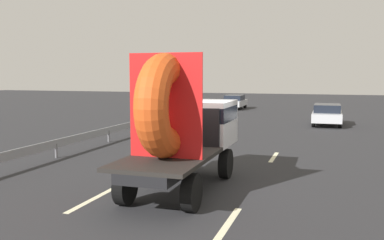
{
  "coord_description": "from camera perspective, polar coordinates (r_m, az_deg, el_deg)",
  "views": [
    {
      "loc": [
        3.59,
        -11.56,
        3.17
      ],
      "look_at": [
        -0.24,
        0.25,
        1.85
      ],
      "focal_mm": 39.81,
      "sensor_mm": 36.0,
      "label": 1
    }
  ],
  "objects": [
    {
      "name": "flatbed_truck",
      "position": [
        11.85,
        -1.0,
        -0.62
      ],
      "size": [
        2.02,
        5.41,
        3.7
      ],
      "color": "black",
      "rests_on": "ground_plane"
    },
    {
      "name": "lane_dash_right_near",
      "position": [
        9.13,
        4.47,
        -14.22
      ],
      "size": [
        0.16,
        2.71,
        0.01
      ],
      "primitive_type": "cube",
      "rotation": [
        0.0,
        0.0,
        1.57
      ],
      "color": "beige",
      "rests_on": "ground_plane"
    },
    {
      "name": "oncoming_car",
      "position": [
        39.61,
        5.73,
        2.48
      ],
      "size": [
        1.69,
        3.95,
        1.29
      ],
      "color": "black",
      "rests_on": "ground_plane"
    },
    {
      "name": "guardrail",
      "position": [
        18.71,
        -14.14,
        -2.2
      ],
      "size": [
        0.1,
        16.23,
        0.71
      ],
      "color": "gray",
      "rests_on": "ground_plane"
    },
    {
      "name": "lane_dash_left_near",
      "position": [
        11.32,
        -13.21,
        -10.32
      ],
      "size": [
        0.16,
        2.33,
        0.01
      ],
      "primitive_type": "cube",
      "rotation": [
        0.0,
        0.0,
        1.57
      ],
      "color": "beige",
      "rests_on": "ground_plane"
    },
    {
      "name": "ground_plane",
      "position": [
        12.51,
        0.72,
        -8.59
      ],
      "size": [
        120.0,
        120.0,
        0.0
      ],
      "primitive_type": "plane",
      "color": "#28282B"
    },
    {
      "name": "distant_sedan",
      "position": [
        28.03,
        17.64,
        0.78
      ],
      "size": [
        1.74,
        4.06,
        1.33
      ],
      "color": "black",
      "rests_on": "ground_plane"
    },
    {
      "name": "lane_dash_right_far",
      "position": [
        16.76,
        10.91,
        -4.9
      ],
      "size": [
        0.16,
        2.05,
        0.01
      ],
      "primitive_type": "cube",
      "rotation": [
        0.0,
        0.0,
        1.57
      ],
      "color": "beige",
      "rests_on": "ground_plane"
    },
    {
      "name": "lane_dash_left_far",
      "position": [
        17.79,
        -0.94,
        -4.15
      ],
      "size": [
        0.16,
        2.23,
        0.01
      ],
      "primitive_type": "cube",
      "rotation": [
        0.0,
        0.0,
        1.57
      ],
      "color": "beige",
      "rests_on": "ground_plane"
    }
  ]
}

